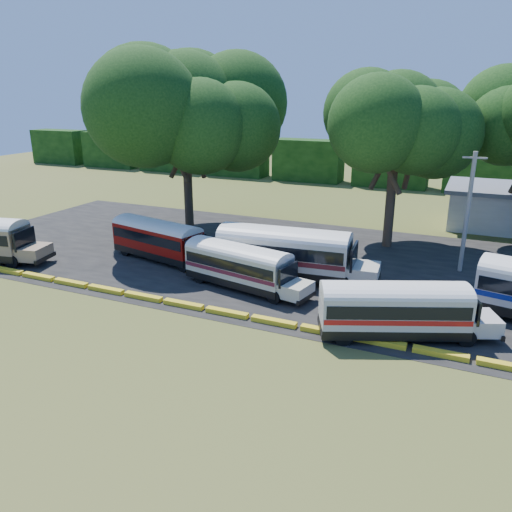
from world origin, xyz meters
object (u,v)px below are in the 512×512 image
at_px(bus_cream_west, 240,264).
at_px(tree_west, 185,109).
at_px(bus_red, 159,237).
at_px(bus_white_red, 397,307).

xyz_separation_m(bus_cream_west, tree_west, (-10.44, 10.72, 9.45)).
bearing_deg(bus_red, tree_west, 117.06).
relative_size(bus_cream_west, tree_west, 0.59).
relative_size(bus_cream_west, bus_white_red, 0.98).
relative_size(bus_red, bus_cream_west, 1.05).
bearing_deg(tree_west, bus_cream_west, -45.78).
height_order(bus_red, tree_west, tree_west).
bearing_deg(bus_cream_west, tree_west, 145.69).
xyz_separation_m(bus_red, bus_cream_west, (8.39, -2.82, -0.10)).
height_order(bus_red, bus_cream_west, bus_red).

